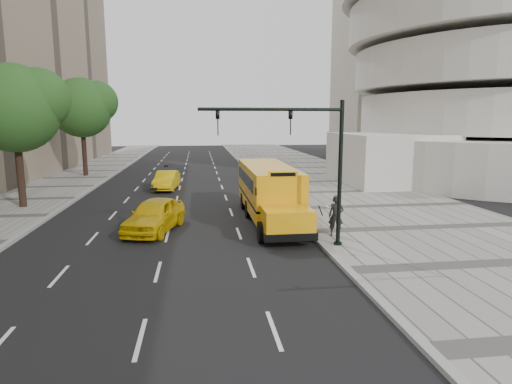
{
  "coord_description": "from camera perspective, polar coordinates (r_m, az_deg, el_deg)",
  "views": [
    {
      "loc": [
        0.59,
        -25.54,
        5.57
      ],
      "look_at": [
        3.5,
        -4.0,
        1.9
      ],
      "focal_mm": 30.0,
      "sensor_mm": 36.0,
      "label": 1
    }
  ],
  "objects": [
    {
      "name": "curb_museum",
      "position": [
        26.68,
        4.18,
        -2.33
      ],
      "size": [
        0.3,
        140.0,
        0.15
      ],
      "primitive_type": "cube",
      "color": "gray",
      "rests_on": "ground"
    },
    {
      "name": "traffic_signal",
      "position": [
        18.2,
        7.0,
        4.85
      ],
      "size": [
        6.18,
        0.36,
        6.4
      ],
      "color": "black",
      "rests_on": "ground"
    },
    {
      "name": "pedestrian",
      "position": [
        20.46,
        10.62,
        -3.16
      ],
      "size": [
        0.82,
        0.68,
        1.93
      ],
      "primitive_type": "imported",
      "rotation": [
        0.0,
        0.0,
        -0.37
      ],
      "color": "black",
      "rests_on": "sidewalk_museum"
    },
    {
      "name": "tree_c",
      "position": [
        45.22,
        -22.12,
        10.42
      ],
      "size": [
        6.41,
        5.69,
        9.58
      ],
      "color": "black",
      "rests_on": "ground"
    },
    {
      "name": "school_bus",
      "position": [
        24.27,
        1.67,
        0.56
      ],
      "size": [
        2.96,
        11.56,
        3.19
      ],
      "color": "#EDA20D",
      "rests_on": "ground"
    },
    {
      "name": "taxi_near",
      "position": [
        22.18,
        -13.36,
        -3.0
      ],
      "size": [
        3.25,
        5.28,
        1.68
      ],
      "primitive_type": "imported",
      "rotation": [
        0.0,
        0.0,
        -0.28
      ],
      "color": "#D3A907",
      "rests_on": "ground"
    },
    {
      "name": "ground",
      "position": [
        26.15,
        -8.82,
        -2.83
      ],
      "size": [
        140.0,
        140.0,
        0.0
      ],
      "primitive_type": "plane",
      "color": "black",
      "rests_on": "ground"
    },
    {
      "name": "sidewalk_museum",
      "position": [
        28.51,
        16.07,
        -1.91
      ],
      "size": [
        12.0,
        140.0,
        0.15
      ],
      "primitive_type": "cube",
      "color": "gray",
      "rests_on": "ground"
    },
    {
      "name": "guggenheim",
      "position": [
        53.22,
        26.43,
        17.28
      ],
      "size": [
        33.2,
        42.2,
        35.0
      ],
      "color": "silver",
      "rests_on": "ground"
    },
    {
      "name": "taxi_far",
      "position": [
        35.33,
        -11.84,
        1.52
      ],
      "size": [
        2.03,
        4.63,
        1.48
      ],
      "primitive_type": "imported",
      "rotation": [
        0.0,
        0.0,
        -0.1
      ],
      "color": "#D3A907",
      "rests_on": "ground"
    },
    {
      "name": "tree_b",
      "position": [
        30.39,
        -29.35,
        9.78
      ],
      "size": [
        6.07,
        5.39,
        8.97
      ],
      "color": "black",
      "rests_on": "ground"
    },
    {
      "name": "curb_far",
      "position": [
        27.5,
        -25.75,
        -2.91
      ],
      "size": [
        0.3,
        140.0,
        0.15
      ],
      "primitive_type": "cube",
      "color": "gray",
      "rests_on": "ground"
    }
  ]
}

